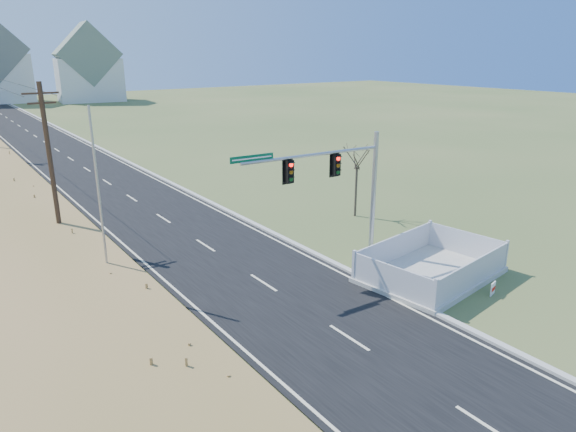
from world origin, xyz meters
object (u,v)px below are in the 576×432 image
object	(u,v)px
open_sign	(493,289)
bare_tree	(357,156)
traffic_signal_mast	(346,186)
fence_enclosure	(431,271)
flagpole	(102,220)

from	to	relation	value
open_sign	bare_tree	distance (m)	13.16
traffic_signal_mast	open_sign	bearing A→B (deg)	-62.06
traffic_signal_mast	bare_tree	world-z (taller)	traffic_signal_mast
traffic_signal_mast	fence_enclosure	world-z (taller)	traffic_signal_mast
bare_tree	traffic_signal_mast	bearing A→B (deg)	-136.88
flagpole	bare_tree	bearing A→B (deg)	5.34
open_sign	flagpole	size ratio (longest dim) A/B	0.07
bare_tree	open_sign	bearing A→B (deg)	-103.58
fence_enclosure	traffic_signal_mast	bearing A→B (deg)	114.61
traffic_signal_mast	open_sign	distance (m)	8.24
traffic_signal_mast	flagpole	distance (m)	11.51
fence_enclosure	open_sign	size ratio (longest dim) A/B	12.02
flagpole	bare_tree	distance (m)	16.85
traffic_signal_mast	fence_enclosure	bearing A→B (deg)	-54.42
open_sign	bare_tree	world-z (taller)	bare_tree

